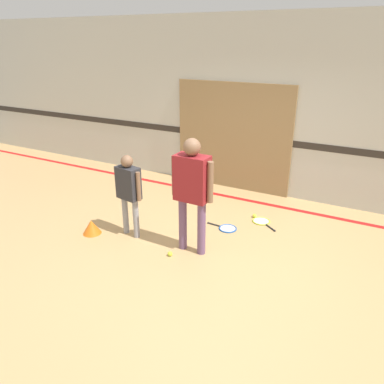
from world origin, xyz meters
TOP-DOWN VIEW (x-y plane):
  - ground_plane at (0.00, 0.00)m, footprint 16.00×16.00m
  - wall_back at (0.00, 2.50)m, footprint 16.00×0.07m
  - wall_panel at (-0.66, 2.44)m, footprint 2.30×0.05m
  - floor_stripe at (0.00, 1.94)m, footprint 14.40×0.10m
  - person_instructor at (-0.18, -0.09)m, footprint 0.61×0.26m
  - person_student_left at (-1.20, -0.12)m, footprint 0.47×0.25m
  - racket_spare_on_floor at (0.41, 1.22)m, footprint 0.51×0.44m
  - racket_second_spare at (-0.01, 0.74)m, footprint 0.52×0.30m
  - tennis_ball_near_instructor at (-0.37, -0.37)m, footprint 0.07×0.07m
  - tennis_ball_by_spare_racket at (0.24, 1.32)m, footprint 0.07×0.07m
  - training_cone at (-1.76, -0.38)m, footprint 0.28×0.28m

SIDE VIEW (x-z plane):
  - ground_plane at x=0.00m, z-range 0.00..0.00m
  - floor_stripe at x=0.00m, z-range 0.00..0.01m
  - racket_spare_on_floor at x=0.41m, z-range -0.01..0.03m
  - racket_second_spare at x=-0.01m, z-range -0.01..0.03m
  - tennis_ball_near_instructor at x=-0.37m, z-range 0.00..0.07m
  - tennis_ball_by_spare_racket at x=0.24m, z-range 0.00..0.07m
  - training_cone at x=-1.76m, z-range 0.00..0.22m
  - person_student_left at x=-1.20m, z-range 0.15..1.40m
  - person_instructor at x=-0.18m, z-range 0.19..1.80m
  - wall_panel at x=-0.66m, z-range 0.00..2.04m
  - wall_back at x=0.00m, z-range 0.00..3.20m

